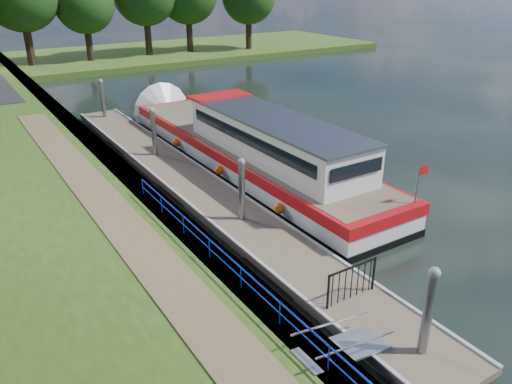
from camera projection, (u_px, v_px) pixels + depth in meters
ground at (405, 352)px, 13.47m from camera, size 160.00×160.00×0.00m
bank_edge at (125, 179)px, 23.61m from camera, size 1.10×90.00×0.78m
far_bank at (140, 55)px, 59.31m from camera, size 60.00×18.00×0.60m
footpath at (140, 245)px, 17.15m from camera, size 1.60×40.00×0.05m
blue_fence at (259, 289)px, 13.90m from camera, size 0.04×18.04×0.72m
pontoon at (193, 186)px, 23.41m from camera, size 2.50×30.00×0.56m
mooring_piles at (191, 164)px, 22.97m from camera, size 0.30×27.30×3.55m
gangway at (342, 348)px, 12.69m from camera, size 2.58×1.00×0.92m
gate_panel at (352, 278)px, 14.70m from camera, size 1.85×0.05×1.15m
barge at (242, 146)px, 25.95m from camera, size 4.36×21.15×4.78m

